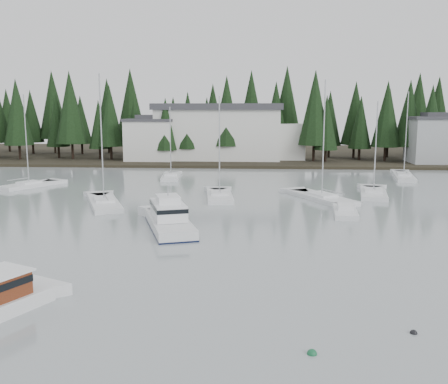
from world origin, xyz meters
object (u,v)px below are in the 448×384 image
at_px(house_west, 150,139).
at_px(harbor_inn, 229,132).
at_px(sailboat_0, 171,178).
at_px(house_east_a, 438,139).
at_px(runabout_1, 345,213).
at_px(sailboat_3, 29,186).
at_px(cabin_cruiser_center, 169,221).
at_px(sailboat_10, 322,199).
at_px(sailboat_11, 104,204).
at_px(sailboat_2, 220,197).
at_px(sailboat_6, 404,177).
at_px(sailboat_7, 373,195).

distance_m(house_west, harbor_inn, 15.45).
bearing_deg(sailboat_0, house_east_a, -71.85).
bearing_deg(runabout_1, harbor_inn, 22.14).
bearing_deg(sailboat_3, house_east_a, -36.51).
xyz_separation_m(harbor_inn, cabin_cruiser_center, (-1.92, -57.11, -5.12)).
height_order(sailboat_3, sailboat_10, sailboat_10).
bearing_deg(sailboat_11, sailboat_3, 26.79).
bearing_deg(sailboat_10, house_east_a, -62.57).
relative_size(harbor_inn, sailboat_2, 2.39).
distance_m(sailboat_2, sailboat_10, 11.83).
bearing_deg(sailboat_2, sailboat_6, -60.57).
relative_size(sailboat_2, runabout_1, 1.89).
bearing_deg(harbor_inn, sailboat_3, -125.20).
bearing_deg(sailboat_2, cabin_cruiser_center, 161.38).
xyz_separation_m(sailboat_2, sailboat_6, (26.61, 19.36, 0.00)).
distance_m(house_east_a, sailboat_0, 50.95).
height_order(sailboat_7, sailboat_10, sailboat_10).
bearing_deg(cabin_cruiser_center, sailboat_10, -63.72).
bearing_deg(sailboat_10, sailboat_11, 73.09).
relative_size(sailboat_11, runabout_1, 2.23).
xyz_separation_m(house_east_a, sailboat_2, (-37.61, -37.44, -4.84)).
bearing_deg(runabout_1, sailboat_2, 63.43).
height_order(sailboat_6, sailboat_10, sailboat_10).
xyz_separation_m(cabin_cruiser_center, sailboat_3, (-22.83, 22.03, -0.59)).
bearing_deg(house_west, runabout_1, -57.80).
distance_m(house_west, sailboat_0, 23.68).
bearing_deg(cabin_cruiser_center, sailboat_3, 27.45).
height_order(sailboat_10, sailboat_11, sailboat_11).
bearing_deg(sailboat_11, house_west, -17.33).
bearing_deg(sailboat_7, sailboat_0, 74.32).
xyz_separation_m(sailboat_10, sailboat_11, (-24.03, -4.81, 0.00)).
bearing_deg(house_west, harbor_inn, 12.52).
height_order(house_west, sailboat_2, sailboat_2).
xyz_separation_m(sailboat_10, runabout_1, (1.29, -8.08, 0.06)).
relative_size(house_west, house_east_a, 0.90).
height_order(house_west, sailboat_11, sailboat_11).
height_order(cabin_cruiser_center, runabout_1, cabin_cruiser_center).
height_order(sailboat_6, sailboat_7, sailboat_6).
distance_m(sailboat_7, sailboat_11, 31.78).
bearing_deg(house_east_a, sailboat_2, -135.13).
xyz_separation_m(sailboat_3, sailboat_7, (44.56, -3.48, -0.02)).
xyz_separation_m(cabin_cruiser_center, sailboat_11, (-8.94, 10.20, -0.59)).
bearing_deg(sailboat_7, house_east_a, -18.67).
relative_size(cabin_cruiser_center, sailboat_3, 0.84).
bearing_deg(sailboat_6, house_east_a, -21.05).
distance_m(house_west, sailboat_11, 44.01).
bearing_deg(sailboat_3, sailboat_11, -102.67).
bearing_deg(sailboat_0, sailboat_7, -122.40).
distance_m(sailboat_7, sailboat_10, 7.52).
xyz_separation_m(sailboat_3, sailboat_6, (52.71, 12.66, -0.01)).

